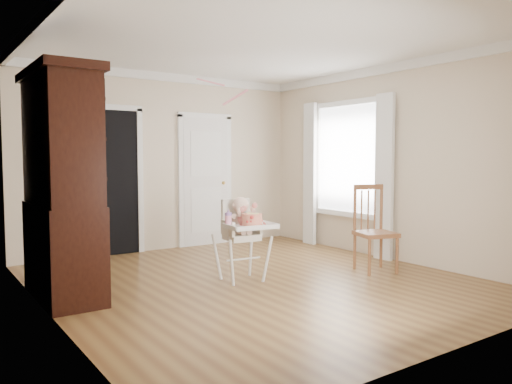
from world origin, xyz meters
TOP-DOWN VIEW (x-y plane):
  - floor at (0.00, 0.00)m, footprint 5.00×5.00m
  - ceiling at (0.00, 0.00)m, footprint 5.00×5.00m
  - wall_back at (0.00, 2.50)m, footprint 4.50×0.00m
  - wall_left at (-2.25, 0.00)m, footprint 0.00×5.00m
  - wall_right at (2.25, 0.00)m, footprint 0.00×5.00m
  - crown_molding at (0.00, 0.00)m, footprint 4.50×5.00m
  - doorway at (-0.90, 2.48)m, footprint 1.06×0.05m
  - closet_door at (0.70, 2.48)m, footprint 0.96×0.09m
  - window_right at (2.18, 0.80)m, footprint 0.13×1.84m
  - high_chair at (-0.13, 0.13)m, footprint 0.61×0.74m
  - baby at (-0.13, 0.16)m, footprint 0.28×0.23m
  - cake at (-0.13, -0.08)m, footprint 0.29×0.29m
  - sippy_cup at (-0.36, 0.06)m, footprint 0.08×0.08m
  - china_cabinet at (-1.99, 0.59)m, footprint 0.61×1.36m
  - dining_chair at (1.50, -0.39)m, footprint 0.56×0.56m
  - streamer at (-0.01, 1.06)m, footprint 0.16×0.48m

SIDE VIEW (x-z plane):
  - floor at x=0.00m, z-range 0.00..0.00m
  - dining_chair at x=1.50m, z-range -0.04..1.04m
  - high_chair at x=-0.13m, z-range 0.11..1.07m
  - cake at x=-0.13m, z-range 0.66..0.80m
  - baby at x=-0.13m, z-range 0.52..0.97m
  - sippy_cup at x=-0.36m, z-range 0.65..0.84m
  - closet_door at x=0.70m, z-range -0.04..2.09m
  - doorway at x=-0.90m, z-range 0.00..2.22m
  - china_cabinet at x=-1.99m, z-range 0.00..2.29m
  - window_right at x=2.18m, z-range 0.14..2.44m
  - wall_back at x=0.00m, z-range -0.90..3.60m
  - wall_left at x=-2.25m, z-range -1.15..3.85m
  - wall_right at x=2.25m, z-range -1.15..3.85m
  - streamer at x=-0.01m, z-range 2.32..2.47m
  - crown_molding at x=0.00m, z-range 2.58..2.70m
  - ceiling at x=0.00m, z-range 2.70..2.70m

